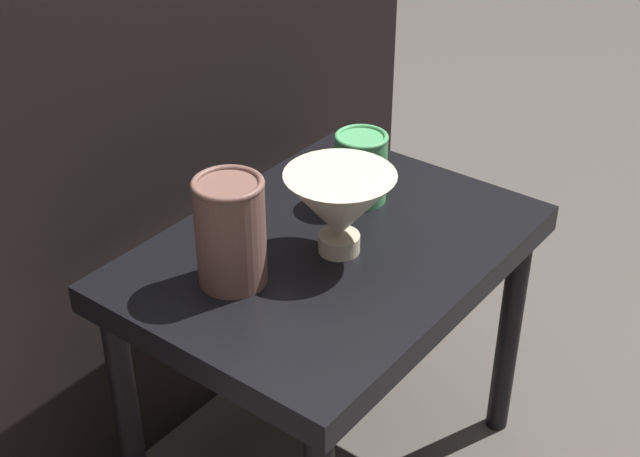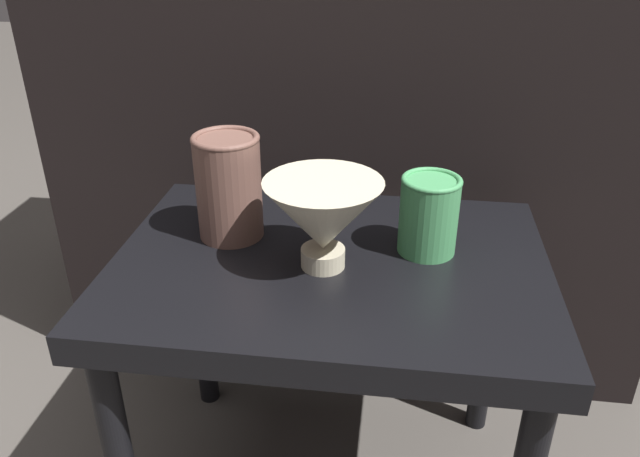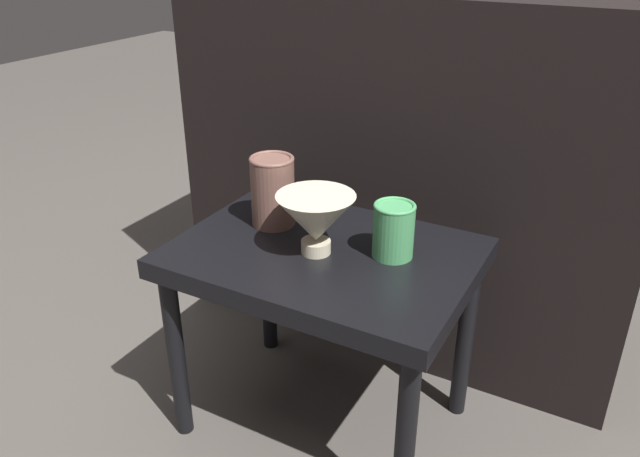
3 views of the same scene
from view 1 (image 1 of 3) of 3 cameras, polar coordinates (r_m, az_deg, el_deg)
table at (r=1.26m, az=0.66°, el=-3.19°), size 0.57×0.42×0.43m
couch_backdrop at (r=1.55m, az=-14.66°, el=5.39°), size 1.11×0.50×0.87m
bowl at (r=1.18m, az=1.26°, el=1.40°), size 0.15×0.15×0.12m
vase_textured_left at (r=1.12m, az=-5.75°, el=-0.13°), size 0.09×0.09×0.15m
vase_colorful_right at (r=1.31m, az=2.62°, el=3.99°), size 0.08×0.08×0.11m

